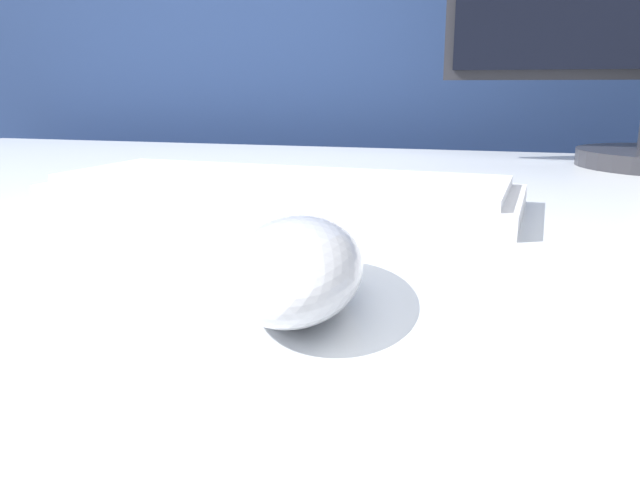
{
  "coord_description": "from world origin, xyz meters",
  "views": [
    {
      "loc": [
        0.01,
        -0.47,
        0.83
      ],
      "look_at": [
        -0.07,
        -0.19,
        0.76
      ],
      "focal_mm": 35.0,
      "sensor_mm": 36.0,
      "label": 1
    }
  ],
  "objects": [
    {
      "name": "keyboard",
      "position": [
        -0.16,
        0.0,
        0.75
      ],
      "size": [
        0.39,
        0.17,
        0.02
      ],
      "rotation": [
        0.0,
        0.0,
        -0.06
      ],
      "color": "silver",
      "rests_on": "desk"
    },
    {
      "name": "computer_mouse_near",
      "position": [
        -0.07,
        -0.23,
        0.75
      ],
      "size": [
        0.09,
        0.14,
        0.04
      ],
      "rotation": [
        0.0,
        0.0,
        0.24
      ],
      "color": "silver",
      "rests_on": "desk"
    },
    {
      "name": "partition_panel",
      "position": [
        0.0,
        0.64,
        0.58
      ],
      "size": [
        5.0,
        0.03,
        1.15
      ],
      "color": "navy",
      "rests_on": "ground_plane"
    }
  ]
}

